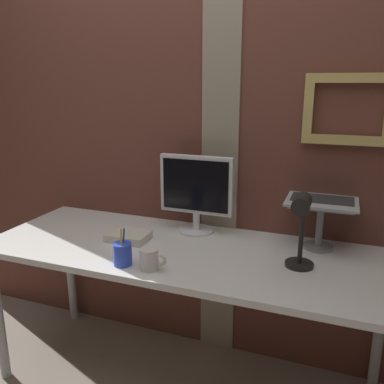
# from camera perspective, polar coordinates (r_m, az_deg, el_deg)

# --- Properties ---
(ground_plane) EXTENTS (6.00, 6.00, 0.00)m
(ground_plane) POSITION_cam_1_polar(r_m,az_deg,el_deg) (2.32, -3.60, -24.98)
(ground_plane) COLOR gray
(brick_wall_back) EXTENTS (3.44, 0.16, 2.45)m
(brick_wall_back) POSITION_cam_1_polar(r_m,az_deg,el_deg) (2.19, 0.63, 8.15)
(brick_wall_back) COLOR brown
(brick_wall_back) RESTS_ON ground_plane
(desk) EXTENTS (1.92, 0.70, 0.74)m
(desk) POSITION_cam_1_polar(r_m,az_deg,el_deg) (1.94, -1.06, -9.90)
(desk) COLOR white
(desk) RESTS_ON ground_plane
(monitor) EXTENTS (0.38, 0.18, 0.40)m
(monitor) POSITION_cam_1_polar(r_m,az_deg,el_deg) (2.05, 0.61, 0.38)
(monitor) COLOR white
(monitor) RESTS_ON desk
(laptop_stand) EXTENTS (0.28, 0.22, 0.22)m
(laptop_stand) POSITION_cam_1_polar(r_m,az_deg,el_deg) (1.96, 17.65, -3.48)
(laptop_stand) COLOR gray
(laptop_stand) RESTS_ON desk
(laptop) EXTENTS (0.32, 0.31, 0.20)m
(laptop) POSITION_cam_1_polar(r_m,az_deg,el_deg) (1.99, 18.05, 0.47)
(laptop) COLOR #ADB2B7
(laptop) RESTS_ON laptop_stand
(desk_lamp) EXTENTS (0.12, 0.20, 0.34)m
(desk_lamp) POSITION_cam_1_polar(r_m,az_deg,el_deg) (1.68, 15.13, -4.35)
(desk_lamp) COLOR black
(desk_lamp) RESTS_ON desk
(pen_cup) EXTENTS (0.08, 0.08, 0.17)m
(pen_cup) POSITION_cam_1_polar(r_m,az_deg,el_deg) (1.76, -9.77, -8.58)
(pen_cup) COLOR blue
(pen_cup) RESTS_ON desk
(coffee_mug) EXTENTS (0.12, 0.08, 0.09)m
(coffee_mug) POSITION_cam_1_polar(r_m,az_deg,el_deg) (1.71, -5.96, -9.40)
(coffee_mug) COLOR silver
(coffee_mug) RESTS_ON desk
(paper_clutter_stack) EXTENTS (0.20, 0.14, 0.04)m
(paper_clutter_stack) POSITION_cam_1_polar(r_m,az_deg,el_deg) (2.03, -8.97, -6.20)
(paper_clutter_stack) COLOR silver
(paper_clutter_stack) RESTS_ON desk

